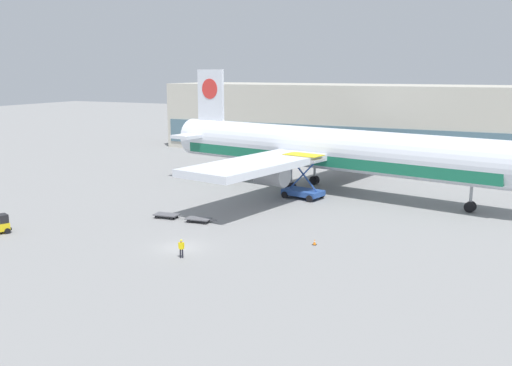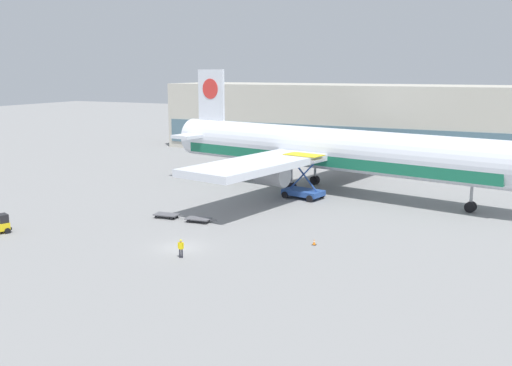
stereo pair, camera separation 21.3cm
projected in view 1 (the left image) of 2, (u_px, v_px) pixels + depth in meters
name	position (u px, v px, depth m)	size (l,w,h in m)	color
ground_plane	(181.00, 247.00, 55.27)	(400.00, 400.00, 0.00)	gray
terminal_building	(379.00, 120.00, 115.03)	(90.00, 18.20, 14.00)	#BCB7A8
airplane_main	(324.00, 150.00, 80.07)	(57.50, 48.64, 17.00)	silver
scissor_lift_loader	(303.00, 182.00, 76.13)	(5.69, 4.24, 5.93)	#284C99
baggage_dolly_lead	(167.00, 215.00, 66.15)	(3.76, 1.79, 0.48)	#56565B
baggage_dolly_second	(199.00, 219.00, 64.33)	(3.76, 1.79, 0.48)	#56565B
ground_crew_near	(181.00, 247.00, 51.97)	(0.55, 0.32, 1.76)	black
traffic_cone_near	(314.00, 242.00, 56.01)	(0.40, 0.40, 0.58)	black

